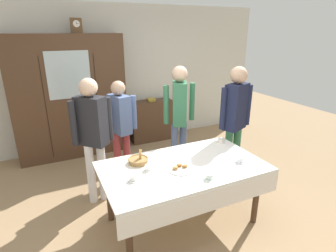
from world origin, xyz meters
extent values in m
plane|color=#997A56|center=(0.00, 0.00, 0.00)|extent=(12.00, 12.00, 0.00)
cube|color=silver|center=(0.00, 2.65, 1.35)|extent=(6.40, 0.10, 2.70)
cylinder|color=#4C3321|center=(-0.79, -0.59, 0.37)|extent=(0.07, 0.07, 0.73)
cylinder|color=#4C3321|center=(0.79, -0.59, 0.37)|extent=(0.07, 0.07, 0.73)
cylinder|color=#4C3321|center=(-0.79, 0.19, 0.37)|extent=(0.07, 0.07, 0.73)
cylinder|color=#4C3321|center=(0.79, 0.19, 0.37)|extent=(0.07, 0.07, 0.73)
cube|color=white|center=(0.00, -0.20, 0.75)|extent=(1.85, 1.06, 0.03)
cube|color=white|center=(0.00, -0.73, 0.61)|extent=(1.85, 0.01, 0.24)
cube|color=#4C3321|center=(-0.90, 2.35, 1.09)|extent=(1.91, 0.45, 2.17)
cube|color=silver|center=(-0.90, 2.13, 1.52)|extent=(0.69, 0.01, 0.78)
cube|color=black|center=(-1.32, 2.13, 0.98)|extent=(0.01, 0.01, 1.74)
cube|color=black|center=(-0.48, 2.13, 0.98)|extent=(0.01, 0.01, 1.74)
cube|color=brown|center=(-0.67, 2.35, 2.29)|extent=(0.18, 0.10, 0.24)
cylinder|color=white|center=(-0.67, 2.30, 2.32)|extent=(0.11, 0.01, 0.11)
cube|color=black|center=(-0.67, 2.30, 2.34)|extent=(0.00, 0.00, 0.04)
cube|color=black|center=(-0.65, 2.30, 2.32)|extent=(0.05, 0.00, 0.00)
cube|color=#4C3321|center=(0.66, 2.41, 0.42)|extent=(0.90, 0.35, 0.85)
cube|color=#B29333|center=(0.66, 2.41, 0.86)|extent=(0.12, 0.17, 0.03)
cube|color=#B29333|center=(0.66, 2.41, 0.89)|extent=(0.18, 0.19, 0.03)
cylinder|color=white|center=(-0.40, -0.14, 0.77)|extent=(0.13, 0.13, 0.01)
cylinder|color=white|center=(-0.40, -0.14, 0.80)|extent=(0.08, 0.08, 0.05)
torus|color=white|center=(-0.36, -0.14, 0.80)|extent=(0.04, 0.01, 0.04)
cylinder|color=#47230F|center=(-0.40, -0.14, 0.82)|extent=(0.06, 0.06, 0.01)
cylinder|color=white|center=(0.78, 0.16, 0.77)|extent=(0.13, 0.13, 0.01)
cylinder|color=white|center=(0.78, 0.16, 0.80)|extent=(0.08, 0.08, 0.05)
torus|color=white|center=(0.81, 0.16, 0.80)|extent=(0.04, 0.01, 0.04)
cylinder|color=#47230F|center=(0.78, 0.16, 0.82)|extent=(0.06, 0.06, 0.01)
cylinder|color=white|center=(0.65, -0.41, 0.77)|extent=(0.13, 0.13, 0.01)
cylinder|color=white|center=(0.65, -0.41, 0.80)|extent=(0.08, 0.08, 0.05)
torus|color=white|center=(0.68, -0.41, 0.80)|extent=(0.04, 0.01, 0.04)
cylinder|color=white|center=(-0.61, -0.27, 0.77)|extent=(0.13, 0.13, 0.01)
cylinder|color=white|center=(-0.61, -0.27, 0.80)|extent=(0.08, 0.08, 0.05)
torus|color=white|center=(-0.57, -0.27, 0.80)|extent=(0.04, 0.01, 0.04)
cylinder|color=#47230F|center=(-0.61, -0.27, 0.82)|extent=(0.06, 0.06, 0.01)
cylinder|color=silver|center=(0.11, -0.58, 0.77)|extent=(0.13, 0.13, 0.01)
cylinder|color=silver|center=(0.11, -0.58, 0.80)|extent=(0.08, 0.08, 0.05)
torus|color=silver|center=(0.14, -0.58, 0.80)|extent=(0.04, 0.01, 0.04)
cylinder|color=#9E7542|center=(-0.44, 0.08, 0.79)|extent=(0.22, 0.22, 0.05)
torus|color=#9E7542|center=(-0.44, 0.08, 0.81)|extent=(0.24, 0.24, 0.02)
cylinder|color=tan|center=(-0.41, 0.06, 0.86)|extent=(0.03, 0.03, 0.12)
cylinder|color=tan|center=(-0.41, 0.08, 0.86)|extent=(0.04, 0.02, 0.12)
cylinder|color=tan|center=(-0.41, 0.09, 0.86)|extent=(0.02, 0.02, 0.12)
cylinder|color=white|center=(-0.07, -0.28, 0.77)|extent=(0.28, 0.28, 0.01)
ellipsoid|color=#BC7F3D|center=(-0.01, -0.27, 0.79)|extent=(0.07, 0.05, 0.04)
ellipsoid|color=#BC7F3D|center=(-0.06, -0.22, 0.79)|extent=(0.07, 0.05, 0.04)
ellipsoid|color=#BC7F3D|center=(-0.13, -0.27, 0.79)|extent=(0.07, 0.05, 0.04)
cube|color=silver|center=(-0.37, -0.43, 0.76)|extent=(0.10, 0.01, 0.00)
ellipsoid|color=silver|center=(-0.32, -0.43, 0.77)|extent=(0.03, 0.02, 0.01)
cube|color=silver|center=(-0.16, -0.03, 0.76)|extent=(0.10, 0.01, 0.00)
ellipsoid|color=silver|center=(-0.11, -0.03, 0.77)|extent=(0.03, 0.02, 0.01)
cylinder|color=#33704C|center=(1.03, 0.29, 0.44)|extent=(0.11, 0.11, 0.87)
cylinder|color=#33704C|center=(1.18, 0.29, 0.44)|extent=(0.11, 0.11, 0.87)
cube|color=#191E38|center=(1.11, 0.29, 1.20)|extent=(0.41, 0.33, 0.65)
sphere|color=tan|center=(1.11, 0.29, 1.65)|extent=(0.24, 0.24, 0.24)
cylinder|color=#191E38|center=(0.89, 0.29, 1.20)|extent=(0.08, 0.08, 0.59)
cylinder|color=#191E38|center=(1.33, 0.29, 1.20)|extent=(0.08, 0.08, 0.59)
cylinder|color=silver|center=(-0.91, 0.68, 0.42)|extent=(0.11, 0.11, 0.84)
cylinder|color=silver|center=(-0.76, 0.68, 0.42)|extent=(0.11, 0.11, 0.84)
cube|color=#232328|center=(-0.83, 0.68, 1.15)|extent=(0.39, 0.40, 0.63)
sphere|color=#DBB293|center=(-0.83, 0.68, 1.58)|extent=(0.23, 0.23, 0.23)
cylinder|color=#232328|center=(-1.05, 0.68, 1.15)|extent=(0.08, 0.08, 0.56)
cylinder|color=#232328|center=(-0.61, 0.68, 1.15)|extent=(0.08, 0.08, 0.56)
cylinder|color=slate|center=(0.43, 0.87, 0.43)|extent=(0.11, 0.11, 0.86)
cylinder|color=slate|center=(0.58, 0.87, 0.43)|extent=(0.11, 0.11, 0.86)
cube|color=#33704C|center=(0.51, 0.87, 1.18)|extent=(0.33, 0.41, 0.65)
sphere|color=#DBB293|center=(0.51, 0.87, 1.62)|extent=(0.23, 0.23, 0.23)
cylinder|color=#33704C|center=(0.29, 0.87, 1.18)|extent=(0.08, 0.08, 0.58)
cylinder|color=#33704C|center=(0.73, 0.87, 1.18)|extent=(0.08, 0.08, 0.58)
cylinder|color=#933338|center=(-0.43, 1.13, 0.38)|extent=(0.11, 0.11, 0.76)
cylinder|color=#933338|center=(-0.28, 1.13, 0.38)|extent=(0.11, 0.11, 0.76)
cube|color=slate|center=(-0.35, 1.13, 1.05)|extent=(0.29, 0.40, 0.57)
sphere|color=tan|center=(-0.35, 1.13, 1.44)|extent=(0.21, 0.21, 0.21)
cylinder|color=slate|center=(-0.57, 1.13, 1.05)|extent=(0.08, 0.08, 0.52)
cylinder|color=slate|center=(-0.13, 1.13, 1.05)|extent=(0.08, 0.08, 0.52)
camera|label=1|loc=(-1.33, -2.60, 2.22)|focal=28.70mm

